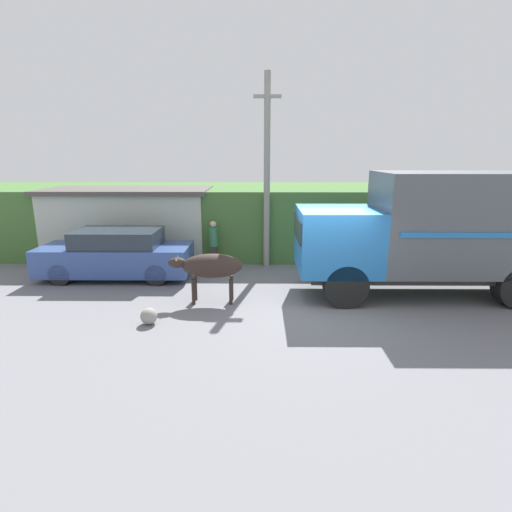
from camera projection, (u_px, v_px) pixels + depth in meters
ground_plane at (319, 305)px, 10.42m from camera, size 60.00×60.00×0.00m
hillside_embankment at (297, 218)px, 16.46m from camera, size 32.00×5.13×2.57m
building_backdrop at (129, 223)px, 15.12m from camera, size 6.12×2.70×2.60m
cargo_truck at (439, 230)px, 10.74m from camera, size 7.08×2.28×3.39m
brown_cow at (210, 266)px, 10.43m from camera, size 1.94×0.64×1.33m
parked_suv at (116, 255)px, 12.60m from camera, size 4.68×1.76×1.56m
pedestrian_on_hill at (214, 241)px, 13.77m from camera, size 0.29×0.29×1.63m
utility_pole at (267, 170)px, 13.32m from camera, size 0.90×0.21×6.40m
roadside_rock at (149, 316)px, 9.24m from camera, size 0.39×0.39×0.39m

